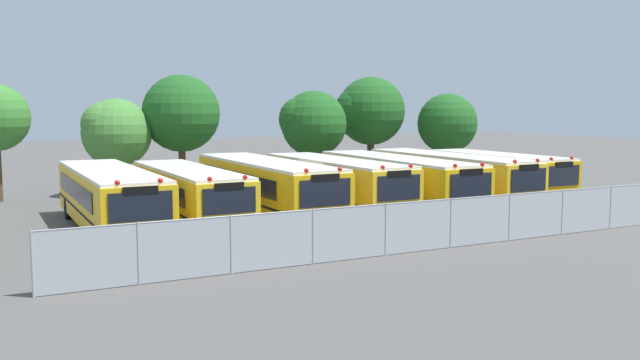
% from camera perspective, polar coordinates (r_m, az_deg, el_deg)
% --- Properties ---
extents(ground_plane, '(160.00, 160.00, 0.00)m').
position_cam_1_polar(ground_plane, '(30.90, 1.15, -2.89)').
color(ground_plane, '#514F4C').
extents(school_bus_0, '(2.66, 11.36, 2.59)m').
position_cam_1_polar(school_bus_0, '(27.67, -17.59, -1.38)').
color(school_bus_0, yellow).
rests_on(school_bus_0, ground_plane).
extents(school_bus_1, '(2.49, 10.35, 2.52)m').
position_cam_1_polar(school_bus_1, '(28.21, -11.23, -1.15)').
color(school_bus_1, yellow).
rests_on(school_bus_1, ground_plane).
extents(school_bus_2, '(2.64, 11.60, 2.70)m').
position_cam_1_polar(school_bus_2, '(29.49, -4.69, -0.55)').
color(school_bus_2, yellow).
rests_on(school_bus_2, ground_plane).
extents(school_bus_3, '(2.65, 10.46, 2.67)m').
position_cam_1_polar(school_bus_3, '(30.59, 1.32, -0.32)').
color(school_bus_3, yellow).
rests_on(school_bus_3, ground_plane).
extents(school_bus_4, '(2.84, 11.69, 2.66)m').
position_cam_1_polar(school_bus_4, '(32.28, 6.52, -0.03)').
color(school_bus_4, yellow).
rests_on(school_bus_4, ground_plane).
extents(school_bus_5, '(2.49, 11.42, 2.67)m').
position_cam_1_polar(school_bus_5, '(34.48, 10.90, 0.31)').
color(school_bus_5, yellow).
rests_on(school_bus_5, ground_plane).
extents(school_bus_6, '(2.55, 9.44, 2.59)m').
position_cam_1_polar(school_bus_6, '(36.68, 14.93, 0.49)').
color(school_bus_6, '#EAA80C').
rests_on(school_bus_6, ground_plane).
extents(tree_1, '(3.83, 3.83, 5.42)m').
position_cam_1_polar(tree_1, '(38.49, -17.26, 4.00)').
color(tree_1, '#4C3823').
rests_on(tree_1, ground_plane).
extents(tree_2, '(4.42, 4.42, 6.79)m').
position_cam_1_polar(tree_2, '(39.02, -11.71, 5.59)').
color(tree_2, '#4C3823').
rests_on(tree_2, ground_plane).
extents(tree_3, '(4.21, 4.06, 5.96)m').
position_cam_1_polar(tree_3, '(41.01, -0.80, 4.93)').
color(tree_3, '#4C3823').
rests_on(tree_3, ground_plane).
extents(tree_4, '(4.79, 4.56, 6.97)m').
position_cam_1_polar(tree_4, '(44.76, 4.11, 5.87)').
color(tree_4, '#4C3823').
rests_on(tree_4, ground_plane).
extents(tree_5, '(3.99, 3.99, 5.86)m').
position_cam_1_polar(tree_5, '(45.30, 10.92, 4.88)').
color(tree_5, '#4C3823').
rests_on(tree_5, ground_plane).
extents(chainlink_fence, '(26.94, 0.07, 1.76)m').
position_cam_1_polar(chainlink_fence, '(23.63, 11.14, -3.56)').
color(chainlink_fence, '#9EA0A3').
rests_on(chainlink_fence, ground_plane).
extents(traffic_cone, '(0.43, 0.43, 0.56)m').
position_cam_1_polar(traffic_cone, '(27.95, 16.58, -3.52)').
color(traffic_cone, '#EA5914').
rests_on(traffic_cone, ground_plane).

